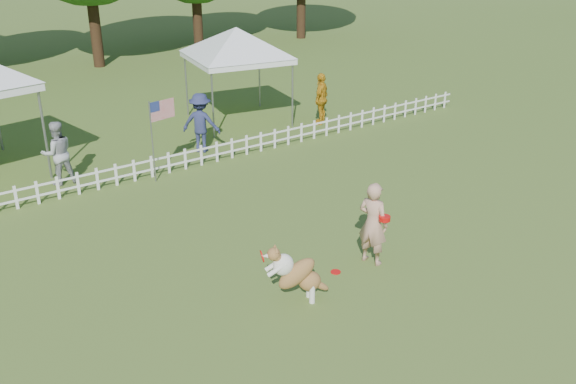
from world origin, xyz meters
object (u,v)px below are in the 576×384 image
object	(u,v)px
handler	(373,223)
dog	(298,273)
spectator_b	(201,123)
spectator_c	(321,99)
canopy_tent_right	(238,76)
flag_pole	(152,142)
spectator_a	(58,153)
frisbee_on_turf	(336,272)

from	to	relation	value
handler	dog	bearing A→B (deg)	80.88
spectator_b	spectator_c	distance (m)	4.58
canopy_tent_right	spectator_b	distance (m)	3.25
handler	spectator_c	bearing A→B (deg)	-49.38
handler	spectator_b	xyz separation A→B (m)	(0.39, 7.86, 0.01)
handler	flag_pole	xyz separation A→B (m)	(-1.75, 6.50, 0.22)
spectator_c	canopy_tent_right	bearing A→B (deg)	-74.97
spectator_a	spectator_b	bearing A→B (deg)	-175.33
frisbee_on_turf	canopy_tent_right	bearing A→B (deg)	69.04
handler	spectator_a	world-z (taller)	handler
dog	spectator_a	world-z (taller)	spectator_a
spectator_b	spectator_c	xyz separation A→B (m)	(4.58, 0.10, -0.02)
handler	dog	size ratio (longest dim) A/B	1.48
canopy_tent_right	spectator_c	distance (m)	2.89
spectator_b	spectator_c	world-z (taller)	spectator_b
frisbee_on_turf	canopy_tent_right	xyz separation A→B (m)	(3.74, 9.76, 1.53)
dog	spectator_b	xyz separation A→B (m)	(2.47, 8.16, 0.29)
spectator_b	spectator_a	bearing A→B (deg)	47.52
flag_pole	spectator_a	bearing A→B (deg)	135.12
frisbee_on_turf	spectator_a	bearing A→B (deg)	111.03
dog	flag_pole	size ratio (longest dim) A/B	0.54
frisbee_on_turf	spectator_b	size ratio (longest dim) A/B	0.11
spectator_a	dog	bearing A→B (deg)	105.97
spectator_a	spectator_b	world-z (taller)	spectator_b
frisbee_on_turf	flag_pole	world-z (taller)	flag_pole
frisbee_on_turf	spectator_a	distance (m)	8.31
handler	canopy_tent_right	bearing A→B (deg)	-33.72
spectator_b	frisbee_on_turf	bearing A→B (deg)	127.62
handler	canopy_tent_right	size ratio (longest dim) A/B	0.56
frisbee_on_turf	spectator_c	world-z (taller)	spectator_c
handler	spectator_b	distance (m)	7.87
spectator_b	flag_pole	bearing A→B (deg)	79.15
canopy_tent_right	spectator_c	world-z (taller)	canopy_tent_right
handler	dog	xyz separation A→B (m)	(-2.08, -0.30, -0.28)
dog	spectator_b	distance (m)	8.54
frisbee_on_turf	spectator_a	size ratio (longest dim) A/B	0.12
frisbee_on_turf	spectator_b	distance (m)	7.92
canopy_tent_right	spectator_b	world-z (taller)	canopy_tent_right
dog	spectator_b	size ratio (longest dim) A/B	0.67
frisbee_on_turf	spectator_a	xyz separation A→B (m)	(-2.97, 7.71, 0.84)
dog	spectator_c	xyz separation A→B (m)	(7.05, 8.27, 0.27)
dog	flag_pole	world-z (taller)	flag_pole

